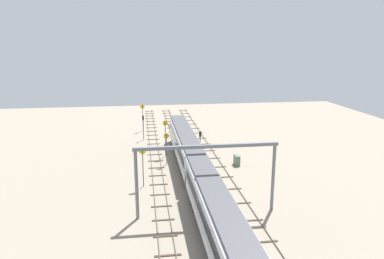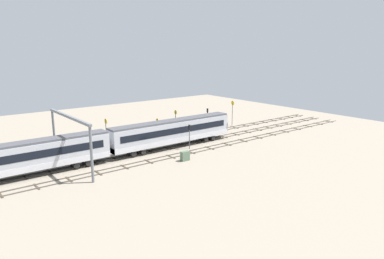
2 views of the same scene
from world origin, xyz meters
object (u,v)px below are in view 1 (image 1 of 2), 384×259
(train, at_px, (196,171))
(signal_light_trackside_approach, at_px, (143,124))
(speed_sign_near_foreground, at_px, (143,114))
(overhead_gantry, at_px, (207,163))
(speed_sign_mid_trackside, at_px, (165,134))
(signal_light_trackside_departure, at_px, (200,140))
(relay_cabinet, at_px, (237,160))
(speed_sign_far_trackside, at_px, (143,161))
(speed_sign_distant_end, at_px, (166,145))

(train, bearing_deg, signal_light_trackside_approach, 14.08)
(train, xyz_separation_m, speed_sign_near_foreground, (32.87, 6.43, 1.03))
(overhead_gantry, xyz_separation_m, speed_sign_near_foreground, (39.34, 6.56, -2.15))
(speed_sign_near_foreground, distance_m, signal_light_trackside_approach, 7.49)
(train, xyz_separation_m, speed_sign_mid_trackside, (14.54, 2.87, 1.08))
(speed_sign_mid_trackside, xyz_separation_m, signal_light_trackside_departure, (-1.06, -5.57, -0.90))
(signal_light_trackside_approach, bearing_deg, signal_light_trackside_departure, -142.76)
(signal_light_trackside_approach, bearing_deg, relay_cabinet, -139.95)
(speed_sign_near_foreground, distance_m, speed_sign_far_trackside, 30.63)
(signal_light_trackside_departure, bearing_deg, train, 168.69)
(speed_sign_far_trackside, distance_m, speed_sign_distant_end, 9.05)
(speed_sign_far_trackside, distance_m, signal_light_trackside_approach, 23.17)
(speed_sign_distant_end, relative_size, signal_light_trackside_departure, 1.14)
(train, xyz_separation_m, relay_cabinet, (8.75, -7.63, -1.89))
(train, relative_size, speed_sign_near_foreground, 8.86)
(relay_cabinet, bearing_deg, signal_light_trackside_approach, 40.05)
(train, height_order, relay_cabinet, train)
(signal_light_trackside_approach, bearing_deg, train, -165.92)
(speed_sign_mid_trackside, distance_m, relay_cabinet, 12.35)
(speed_sign_distant_end, height_order, relay_cabinet, speed_sign_distant_end)
(speed_sign_near_foreground, bearing_deg, signal_light_trackside_departure, -154.80)
(overhead_gantry, bearing_deg, speed_sign_mid_trackside, 8.15)
(train, height_order, overhead_gantry, overhead_gantry)
(overhead_gantry, height_order, speed_sign_far_trackside, overhead_gantry)
(relay_cabinet, bearing_deg, speed_sign_near_foreground, 30.24)
(train, distance_m, speed_sign_distant_end, 10.95)
(speed_sign_near_foreground, distance_m, speed_sign_distant_end, 22.61)
(signal_light_trackside_approach, bearing_deg, speed_sign_far_trackside, 179.43)
(signal_light_trackside_approach, distance_m, relay_cabinet, 21.89)
(speed_sign_mid_trackside, relative_size, signal_light_trackside_departure, 1.40)
(speed_sign_mid_trackside, bearing_deg, relay_cabinet, -118.83)
(overhead_gantry, bearing_deg, speed_sign_near_foreground, 9.47)
(relay_cabinet, bearing_deg, speed_sign_far_trackside, 114.58)
(train, bearing_deg, relay_cabinet, -41.08)
(train, xyz_separation_m, speed_sign_far_trackside, (2.24, 6.60, 0.84))
(speed_sign_mid_trackside, distance_m, speed_sign_distant_end, 4.05)
(train, bearing_deg, speed_sign_far_trackside, 71.25)
(speed_sign_far_trackside, height_order, relay_cabinet, speed_sign_far_trackside)
(speed_sign_mid_trackside, height_order, signal_light_trackside_departure, speed_sign_mid_trackside)
(train, relative_size, speed_sign_distant_end, 10.23)
(speed_sign_near_foreground, distance_m, speed_sign_mid_trackside, 18.68)
(speed_sign_mid_trackside, bearing_deg, signal_light_trackside_departure, -100.73)
(speed_sign_near_foreground, bearing_deg, signal_light_trackside_approach, -179.56)
(signal_light_trackside_departure, xyz_separation_m, relay_cabinet, (-4.73, -4.94, -2.08))
(relay_cabinet, bearing_deg, train, 138.92)
(signal_light_trackside_approach, height_order, relay_cabinet, signal_light_trackside_approach)
(speed_sign_distant_end, distance_m, relay_cabinet, 11.02)
(signal_light_trackside_departure, distance_m, relay_cabinet, 7.14)
(signal_light_trackside_departure, bearing_deg, speed_sign_far_trackside, 140.40)
(speed_sign_far_trackside, bearing_deg, signal_light_trackside_approach, -0.57)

